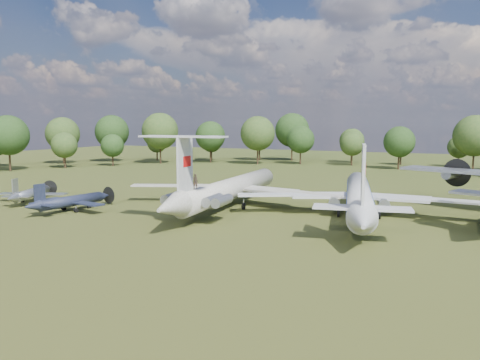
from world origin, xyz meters
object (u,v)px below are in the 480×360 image
at_px(small_prop_west, 71,204).
at_px(small_prop_northwest, 32,195).
at_px(tu104_jet, 359,200).
at_px(il62_airliner, 232,192).
at_px(person_on_il62, 195,181).

bearing_deg(small_prop_west, small_prop_northwest, 174.12).
relative_size(tu104_jet, small_prop_northwest, 2.99).
xyz_separation_m(il62_airliner, person_on_il62, (1.08, -12.24, 3.14)).
bearing_deg(person_on_il62, small_prop_west, -20.83).
bearing_deg(person_on_il62, tu104_jet, -168.42).
height_order(tu104_jet, person_on_il62, person_on_il62).
bearing_deg(small_prop_northwest, tu104_jet, -10.41).
height_order(il62_airliner, small_prop_west, il62_airliner).
bearing_deg(small_prop_west, person_on_il62, 11.80).
height_order(small_prop_west, person_on_il62, person_on_il62).
height_order(tu104_jet, small_prop_west, tu104_jet).
distance_m(tu104_jet, small_prop_west, 40.78).
bearing_deg(small_prop_west, tu104_jet, 28.77).
height_order(small_prop_northwest, person_on_il62, person_on_il62).
distance_m(small_prop_northwest, person_on_il62, 32.25).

